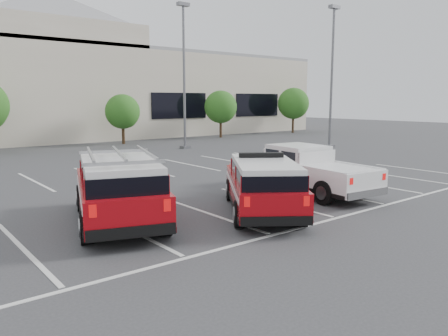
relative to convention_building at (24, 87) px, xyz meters
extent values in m
plane|color=#353537|center=(-0.18, -31.86, -4.72)|extent=(120.00, 120.00, 0.00)
cube|color=silver|center=(-0.18, -27.36, -4.71)|extent=(23.00, 15.00, 0.01)
cube|color=beige|center=(-0.18, 0.14, -0.72)|extent=(60.00, 15.00, 8.00)
cube|color=gray|center=(-0.18, 0.14, 3.43)|extent=(60.00, 15.00, 0.30)
cube|color=beige|center=(1.82, -1.36, 4.28)|extent=(14.00, 12.00, 2.00)
pyramid|color=gray|center=(1.82, -1.36, 6.88)|extent=(15.98, 15.98, 3.20)
cylinder|color=#3F2B19|center=(4.82, -9.86, -3.96)|extent=(0.24, 0.24, 1.51)
sphere|color=#1B4D14|center=(4.82, -9.86, -2.11)|extent=(2.77, 2.77, 2.77)
sphere|color=#1B4D14|center=(5.22, -9.66, -2.53)|extent=(1.85, 1.85, 1.85)
cylinder|color=#3F2B19|center=(14.82, -9.86, -3.88)|extent=(0.24, 0.24, 1.67)
sphere|color=#1B4D14|center=(14.82, -9.86, -1.84)|extent=(3.07, 3.07, 3.07)
sphere|color=#1B4D14|center=(15.22, -9.66, -2.30)|extent=(2.05, 2.05, 2.05)
cylinder|color=#3F2B19|center=(24.82, -9.86, -3.80)|extent=(0.24, 0.24, 1.84)
sphere|color=#1B4D14|center=(24.82, -9.86, -1.56)|extent=(3.37, 3.37, 3.37)
sphere|color=#1B4D14|center=(25.22, -9.66, -2.07)|extent=(2.24, 2.24, 2.24)
cube|color=#59595E|center=(6.82, -15.86, -4.62)|extent=(0.60, 0.60, 0.20)
cylinder|color=#59595E|center=(6.82, -15.86, 0.28)|extent=(0.18, 0.18, 10.00)
cube|color=#59595E|center=(6.82, -15.86, 5.40)|extent=(0.90, 0.40, 0.24)
cube|color=#59595E|center=(15.82, -21.86, -4.62)|extent=(0.60, 0.60, 0.20)
cylinder|color=#59595E|center=(15.82, -21.86, 0.28)|extent=(0.18, 0.18, 10.00)
cube|color=#59595E|center=(15.82, -21.86, 5.40)|extent=(0.90, 0.40, 0.24)
cube|color=#99070E|center=(-1.43, -32.77, -3.99)|extent=(4.58, 5.38, 0.80)
cube|color=black|center=(-1.70, -33.16, -3.38)|extent=(3.58, 4.05, 0.42)
cube|color=silver|center=(-1.70, -33.16, -3.10)|extent=(3.51, 3.97, 0.15)
cube|color=black|center=(-1.23, -32.49, -2.95)|extent=(1.31, 1.03, 0.14)
cube|color=silver|center=(1.99, -31.63, -3.96)|extent=(2.59, 5.95, 0.84)
cube|color=black|center=(2.04, -31.11, -3.33)|extent=(2.04, 2.22, 0.44)
cube|color=silver|center=(2.04, -31.11, -3.03)|extent=(1.99, 2.18, 0.16)
cube|color=#99070E|center=(-5.48, -31.07, -3.92)|extent=(3.73, 5.76, 0.88)
cube|color=black|center=(-5.65, -31.56, -3.25)|extent=(3.02, 4.11, 0.46)
cube|color=silver|center=(-5.65, -31.56, -2.93)|extent=(2.96, 4.03, 0.17)
cube|color=#A5A5A8|center=(-5.65, -31.56, -2.63)|extent=(2.96, 3.78, 0.06)
camera|label=1|loc=(-10.72, -42.54, -1.23)|focal=35.00mm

